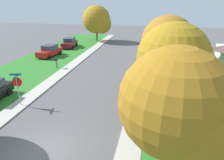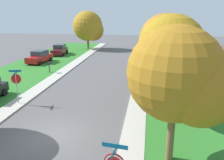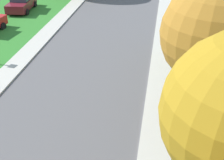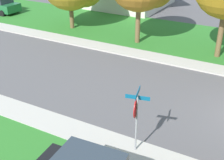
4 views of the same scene
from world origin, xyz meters
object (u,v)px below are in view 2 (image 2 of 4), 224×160
Objects in this scene: mailbox at (49,65)px; tree_sidewalk_far at (89,27)px; car_white_driveway_right at (168,45)px; tree_sidewalk_near at (176,51)px; car_red_near_corner at (40,57)px; car_maroon_across_road at (60,50)px; car_green_kerbside_mid at (167,53)px; tree_across_left at (168,42)px; tree_sidewalk_mid at (181,78)px; tree_corner_large at (169,41)px; stop_sign_far_corner at (16,81)px.

tree_sidewalk_far is at bearing 89.20° from mailbox.
car_white_driveway_right is 0.64× the size of tree_sidewalk_near.
car_red_near_corner is at bearing 136.85° from tree_sidewalk_near.
car_red_near_corner is 6.45m from car_maroon_across_road.
car_maroon_across_road is at bearing -154.69° from car_white_driveway_right.
mailbox is (-14.14, -11.25, 0.14)m from car_green_kerbside_mid.
tree_sidewalk_near reaches higher than car_maroon_across_road.
car_white_driveway_right is (17.99, 8.51, 0.00)m from car_maroon_across_road.
tree_sidewalk_near is at bearing -65.99° from tree_sidewalk_far.
tree_across_left is 0.98× the size of tree_sidewalk_far.
mailbox is at bearing 129.99° from tree_sidewalk_mid.
tree_sidewalk_mid reaches higher than tree_corner_large.
car_green_kerbside_mid is at bearing 87.20° from tree_sidewalk_near.
car_maroon_across_road is 11.96m from mailbox.
tree_sidewalk_near is at bearing 87.73° from tree_sidewalk_mid.
tree_sidewalk_mid is 20.31m from mailbox.
tree_across_left is 1.05× the size of tree_sidewalk_mid.
mailbox is at bearing -126.56° from car_white_driveway_right.
mailbox is (-12.88, 15.36, -3.26)m from tree_sidewalk_mid.
car_green_kerbside_mid is (17.74, 6.14, 0.00)m from car_red_near_corner.
car_green_kerbside_mid is at bearing 86.92° from tree_corner_large.
tree_sidewalk_far reaches higher than car_maroon_across_road.
tree_sidewalk_near is at bearing -38.82° from mailbox.
tree_sidewalk_near reaches higher than mailbox.
tree_across_left is 1.08× the size of tree_corner_large.
car_red_near_corner is at bearing 149.60° from tree_across_left.
tree_across_left is (-1.11, -15.89, 3.65)m from car_green_kerbside_mid.
tree_corner_large is 14.03m from mailbox.
stop_sign_far_corner is 24.33m from car_green_kerbside_mid.
tree_sidewalk_far is (-12.63, 33.62, -0.14)m from tree_sidewalk_mid.
tree_sidewalk_far is at bearing 73.63° from car_red_near_corner.
car_red_near_corner is (-5.03, 14.58, -1.01)m from stop_sign_far_corner.
car_green_kerbside_mid is 0.63× the size of tree_across_left.
stop_sign_far_corner is at bearing -157.40° from tree_across_left.
car_white_driveway_right is at bearing 53.44° from mailbox.
tree_sidewalk_near is (-1.80, -30.58, 3.81)m from car_white_driveway_right.
car_red_near_corner is at bearing -106.37° from tree_sidewalk_far.
tree_sidewalk_mid is (16.49, -20.48, 3.39)m from car_red_near_corner.
tree_across_left is 14.27m from mailbox.
tree_sidewalk_far reaches higher than stop_sign_far_corner.
tree_sidewalk_mid is at bearing -27.22° from stop_sign_far_corner.
tree_sidewalk_far is at bearing 110.59° from tree_sidewalk_mid.
mailbox is at bearing -141.49° from car_green_kerbside_mid.
car_white_driveway_right is 30.87m from tree_sidewalk_near.
stop_sign_far_corner is 9.61m from mailbox.
tree_corner_large is at bearing -30.37° from car_maroon_across_road.
tree_sidewalk_far reaches higher than car_red_near_corner.
stop_sign_far_corner reaches higher than mailbox.
tree_sidewalk_mid reaches higher than car_white_driveway_right.
tree_sidewalk_far is (-12.82, 28.78, -0.55)m from tree_sidewalk_near.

